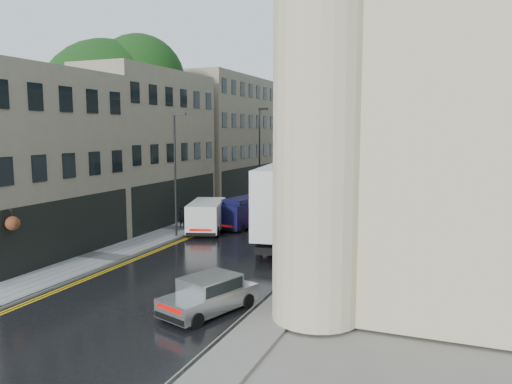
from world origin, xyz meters
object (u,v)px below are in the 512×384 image
Objects in this scene: white_lorry at (259,211)px; navy_van at (222,214)px; silver_hatchback at (168,299)px; lamp_post_far at (260,156)px; white_van at (188,221)px; pedestrian at (182,217)px; tree_far at (196,137)px; cream_bus at (277,199)px; tree_near at (107,129)px; lamp_post_near at (175,175)px.

white_lorry reaches higher than navy_van.
lamp_post_far is (-7.43, 28.44, 3.75)m from silver_hatchback.
white_van reaches higher than pedestrian.
tree_far reaches higher than silver_hatchback.
cream_bus reaches higher than white_van.
tree_near is 9.00× the size of pedestrian.
tree_far is 3.27× the size of silver_hatchback.
lamp_post_far reaches higher than white_lorry.
lamp_post_near is at bearing -65.80° from tree_far.
tree_far is at bearing -67.81° from pedestrian.
silver_hatchback is 0.81× the size of white_van.
lamp_post_near is at bearing -107.24° from navy_van.
lamp_post_far is (0.42, 13.77, 3.59)m from pedestrian.
lamp_post_near reaches higher than pedestrian.
silver_hatchback is at bearing -96.97° from white_lorry.
pedestrian reaches higher than silver_hatchback.
silver_hatchback is 13.96m from white_van.
silver_hatchback is 0.44× the size of lamp_post_far.
cream_bus is at bearing 117.02° from silver_hatchback.
tree_far is at bearing 110.97° from lamp_post_near.
navy_van is 0.50× the size of lamp_post_far.
lamp_post_near is (-3.96, -8.21, 2.39)m from cream_bus.
tree_near reaches higher than tree_far.
pedestrian is 0.20× the size of lamp_post_near.
silver_hatchback is 0.49× the size of lamp_post_near.
white_lorry is 1.17× the size of lamp_post_near.
lamp_post_near is at bearing 138.38° from silver_hatchback.
lamp_post_far is (6.94, 13.17, -2.46)m from tree_near.
white_van is 0.61× the size of lamp_post_near.
white_van is at bearing -67.72° from lamp_post_far.
white_van is 3.06m from navy_van.
navy_van is 2.86m from pedestrian.
navy_van is at bearing -168.02° from pedestrian.
white_van is at bearing -18.53° from tree_near.
cream_bus is at bearing 76.64° from navy_van.
navy_van is 13.68m from lamp_post_far.
lamp_post_far is at bearing 1.49° from tree_far.
navy_van is 0.57× the size of lamp_post_near.
tree_far is 32.05m from silver_hatchback.
cream_bus is 1.50× the size of lamp_post_near.
pedestrian is at bearing 137.17° from silver_hatchback.
tree_near reaches higher than white_lorry.
white_lorry is 6.35m from white_van.
silver_hatchback is (2.86, -20.35, -0.88)m from cream_bus.
tree_near is at bearing -168.45° from navy_van.
tree_far is at bearing 135.71° from navy_van.
tree_near is 15.53m from white_lorry.
lamp_post_near reaches higher than white_van.
pedestrian is (-7.46, 4.41, -1.52)m from white_lorry.
tree_far reaches higher than cream_bus.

